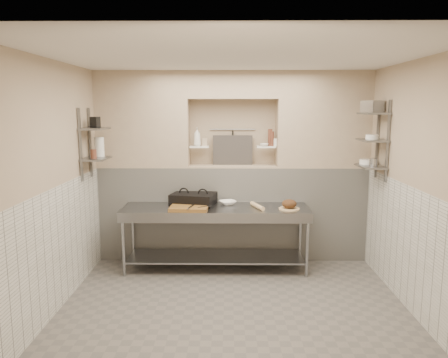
{
  "coord_description": "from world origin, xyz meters",
  "views": [
    {
      "loc": [
        -0.05,
        -4.75,
        2.27
      ],
      "look_at": [
        -0.12,
        0.9,
        1.35
      ],
      "focal_mm": 35.0,
      "sensor_mm": 36.0,
      "label": 1
    }
  ],
  "objects_px": {
    "rolling_pin": "(257,206)",
    "bread_loaf": "(289,204)",
    "mixing_bowl": "(228,203)",
    "bowl_alcove": "(264,145)",
    "jug_left": "(99,147)",
    "panini_press": "(193,199)",
    "prep_table": "(216,225)",
    "bottle_soap": "(197,137)",
    "cutting_board": "(189,208)"
  },
  "relations": [
    {
      "from": "panini_press",
      "to": "mixing_bowl",
      "type": "relative_size",
      "value": 2.94
    },
    {
      "from": "prep_table",
      "to": "bowl_alcove",
      "type": "relative_size",
      "value": 20.42
    },
    {
      "from": "bowl_alcove",
      "to": "bread_loaf",
      "type": "bearing_deg",
      "value": -64.12
    },
    {
      "from": "prep_table",
      "to": "bottle_soap",
      "type": "xyz_separation_m",
      "value": [
        -0.29,
        0.53,
        1.21
      ]
    },
    {
      "from": "bread_loaf",
      "to": "bottle_soap",
      "type": "distance_m",
      "value": 1.68
    },
    {
      "from": "bread_loaf",
      "to": "jug_left",
      "type": "height_order",
      "value": "jug_left"
    },
    {
      "from": "prep_table",
      "to": "rolling_pin",
      "type": "height_order",
      "value": "rolling_pin"
    },
    {
      "from": "panini_press",
      "to": "bowl_alcove",
      "type": "xyz_separation_m",
      "value": [
        1.03,
        0.35,
        0.75
      ]
    },
    {
      "from": "mixing_bowl",
      "to": "bottle_soap",
      "type": "bearing_deg",
      "value": 143.55
    },
    {
      "from": "prep_table",
      "to": "rolling_pin",
      "type": "relative_size",
      "value": 6.75
    },
    {
      "from": "bread_loaf",
      "to": "panini_press",
      "type": "bearing_deg",
      "value": 168.06
    },
    {
      "from": "bottle_soap",
      "to": "rolling_pin",
      "type": "bearing_deg",
      "value": -32.76
    },
    {
      "from": "mixing_bowl",
      "to": "bread_loaf",
      "type": "relative_size",
      "value": 1.15
    },
    {
      "from": "prep_table",
      "to": "bottle_soap",
      "type": "distance_m",
      "value": 1.35
    },
    {
      "from": "prep_table",
      "to": "bowl_alcove",
      "type": "bearing_deg",
      "value": 37.34
    },
    {
      "from": "bread_loaf",
      "to": "jug_left",
      "type": "relative_size",
      "value": 0.77
    },
    {
      "from": "mixing_bowl",
      "to": "bread_loaf",
      "type": "distance_m",
      "value": 0.89
    },
    {
      "from": "cutting_board",
      "to": "bottle_soap",
      "type": "xyz_separation_m",
      "value": [
        0.07,
        0.66,
        0.93
      ]
    },
    {
      "from": "bottle_soap",
      "to": "mixing_bowl",
      "type": "bearing_deg",
      "value": -36.45
    },
    {
      "from": "jug_left",
      "to": "mixing_bowl",
      "type": "bearing_deg",
      "value": 5.27
    },
    {
      "from": "bread_loaf",
      "to": "bottle_soap",
      "type": "xyz_separation_m",
      "value": [
        -1.3,
        0.62,
        0.87
      ]
    },
    {
      "from": "panini_press",
      "to": "mixing_bowl",
      "type": "distance_m",
      "value": 0.5
    },
    {
      "from": "rolling_pin",
      "to": "jug_left",
      "type": "distance_m",
      "value": 2.32
    },
    {
      "from": "mixing_bowl",
      "to": "bowl_alcove",
      "type": "bearing_deg",
      "value": 32.77
    },
    {
      "from": "mixing_bowl",
      "to": "jug_left",
      "type": "distance_m",
      "value": 1.95
    },
    {
      "from": "bowl_alcove",
      "to": "prep_table",
      "type": "bearing_deg",
      "value": -142.66
    },
    {
      "from": "bowl_alcove",
      "to": "jug_left",
      "type": "relative_size",
      "value": 0.49
    },
    {
      "from": "bottle_soap",
      "to": "bowl_alcove",
      "type": "relative_size",
      "value": 2.15
    },
    {
      "from": "bread_loaf",
      "to": "bowl_alcove",
      "type": "height_order",
      "value": "bowl_alcove"
    },
    {
      "from": "jug_left",
      "to": "prep_table",
      "type": "bearing_deg",
      "value": -1.1
    },
    {
      "from": "mixing_bowl",
      "to": "bowl_alcove",
      "type": "relative_size",
      "value": 1.83
    },
    {
      "from": "bread_loaf",
      "to": "bottle_soap",
      "type": "height_order",
      "value": "bottle_soap"
    },
    {
      "from": "panini_press",
      "to": "jug_left",
      "type": "height_order",
      "value": "jug_left"
    },
    {
      "from": "rolling_pin",
      "to": "bread_loaf",
      "type": "height_order",
      "value": "bread_loaf"
    },
    {
      "from": "mixing_bowl",
      "to": "bowl_alcove",
      "type": "xyz_separation_m",
      "value": [
        0.54,
        0.35,
        0.8
      ]
    },
    {
      "from": "bread_loaf",
      "to": "cutting_board",
      "type": "bearing_deg",
      "value": -178.22
    },
    {
      "from": "rolling_pin",
      "to": "bottle_soap",
      "type": "distance_m",
      "value": 1.38
    },
    {
      "from": "prep_table",
      "to": "rolling_pin",
      "type": "bearing_deg",
      "value": -2.51
    },
    {
      "from": "mixing_bowl",
      "to": "bowl_alcove",
      "type": "height_order",
      "value": "bowl_alcove"
    },
    {
      "from": "bottle_soap",
      "to": "jug_left",
      "type": "height_order",
      "value": "bottle_soap"
    },
    {
      "from": "jug_left",
      "to": "panini_press",
      "type": "bearing_deg",
      "value": 7.24
    },
    {
      "from": "rolling_pin",
      "to": "bottle_soap",
      "type": "bearing_deg",
      "value": 147.24
    },
    {
      "from": "panini_press",
      "to": "bottle_soap",
      "type": "relative_size",
      "value": 2.5
    },
    {
      "from": "cutting_board",
      "to": "rolling_pin",
      "type": "xyz_separation_m",
      "value": [
        0.94,
        0.11,
        0.01
      ]
    },
    {
      "from": "cutting_board",
      "to": "bowl_alcove",
      "type": "xyz_separation_m",
      "value": [
        1.07,
        0.67,
        0.81
      ]
    },
    {
      "from": "mixing_bowl",
      "to": "rolling_pin",
      "type": "height_order",
      "value": "rolling_pin"
    },
    {
      "from": "mixing_bowl",
      "to": "jug_left",
      "type": "relative_size",
      "value": 0.89
    },
    {
      "from": "mixing_bowl",
      "to": "bread_loaf",
      "type": "xyz_separation_m",
      "value": [
        0.84,
        -0.28,
        0.05
      ]
    },
    {
      "from": "prep_table",
      "to": "mixing_bowl",
      "type": "height_order",
      "value": "mixing_bowl"
    },
    {
      "from": "prep_table",
      "to": "rolling_pin",
      "type": "distance_m",
      "value": 0.65
    }
  ]
}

